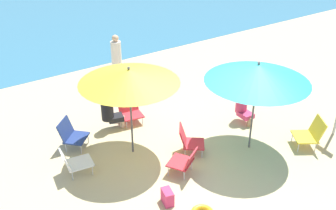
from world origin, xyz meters
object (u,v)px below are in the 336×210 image
at_px(umbrella_teal, 258,73).
at_px(person_b, 243,104).
at_px(beach_chair_d, 311,133).
at_px(umbrella_yellow, 129,76).
at_px(beach_chair_a, 71,134).
at_px(beach_chair_e, 189,140).
at_px(person_c, 117,64).
at_px(beach_bag, 167,197).
at_px(beach_chair_f, 185,161).
at_px(person_a, 110,111).
at_px(beach_chair_c, 74,162).
at_px(beach_chair_b, 130,110).

xyz_separation_m(umbrella_teal, person_b, (0.65, 0.93, -1.34)).
xyz_separation_m(umbrella_teal, beach_chair_d, (1.13, -0.71, -1.46)).
height_order(umbrella_yellow, beach_chair_a, umbrella_yellow).
bearing_deg(beach_chair_e, umbrella_yellow, -178.66).
distance_m(person_c, beach_bag, 4.76).
relative_size(umbrella_yellow, beach_chair_f, 2.96).
xyz_separation_m(beach_chair_f, person_a, (-0.45, 2.37, 0.16)).
bearing_deg(beach_chair_c, person_a, 47.30).
bearing_deg(beach_bag, beach_chair_b, 73.30).
bearing_deg(person_c, beach_chair_c, -66.18).
bearing_deg(beach_chair_e, person_b, 47.26).
height_order(beach_chair_b, beach_chair_c, beach_chair_b).
relative_size(umbrella_yellow, beach_chair_d, 2.65).
bearing_deg(beach_chair_c, beach_chair_a, 78.74).
bearing_deg(beach_chair_a, beach_chair_e, 5.63).
bearing_deg(beach_chair_e, beach_chair_c, -159.29).
relative_size(beach_chair_a, beach_chair_e, 1.06).
relative_size(umbrella_teal, beach_chair_b, 3.50).
bearing_deg(beach_chair_c, umbrella_teal, -12.11).
bearing_deg(beach_bag, person_b, 23.65).
distance_m(beach_chair_f, beach_bag, 0.93).
relative_size(beach_chair_a, beach_chair_f, 1.08).
height_order(beach_chair_c, beach_bag, beach_chair_c).
bearing_deg(beach_chair_f, beach_chair_d, -135.53).
height_order(beach_chair_a, person_b, person_b).
xyz_separation_m(beach_chair_e, person_b, (1.90, 0.33, 0.14)).
distance_m(umbrella_yellow, beach_chair_a, 2.01).
height_order(beach_chair_d, beach_chair_f, beach_chair_d).
height_order(beach_chair_a, beach_chair_b, beach_chair_a).
distance_m(beach_chair_c, beach_bag, 2.05).
bearing_deg(beach_chair_b, beach_chair_d, 49.04).
xyz_separation_m(beach_chair_a, beach_chair_d, (4.38, -2.93, -0.00)).
distance_m(umbrella_teal, beach_chair_c, 4.08).
height_order(beach_chair_b, beach_chair_e, beach_chair_e).
bearing_deg(beach_chair_b, beach_chair_f, 5.42).
relative_size(beach_chair_c, beach_bag, 2.24).
distance_m(beach_chair_c, beach_chair_e, 2.42).
height_order(umbrella_teal, person_b, umbrella_teal).
bearing_deg(beach_chair_c, person_c, 56.30).
relative_size(beach_chair_c, person_a, 0.69).
bearing_deg(beach_chair_f, beach_chair_e, -73.43).
bearing_deg(person_c, beach_chair_e, -26.64).
bearing_deg(person_c, beach_chair_d, 0.69).
bearing_deg(person_a, umbrella_yellow, -78.20).
distance_m(umbrella_yellow, person_c, 3.10).
height_order(beach_chair_a, beach_chair_e, beach_chair_a).
relative_size(beach_chair_c, beach_chair_d, 0.83).
height_order(umbrella_teal, person_a, umbrella_teal).
height_order(umbrella_yellow, beach_bag, umbrella_yellow).
height_order(beach_chair_e, beach_chair_f, beach_chair_e).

